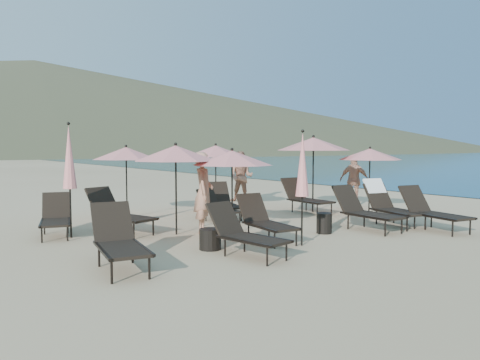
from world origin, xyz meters
TOP-DOWN VIEW (x-y plane):
  - ground at (0.00, 0.00)m, footprint 800.00×800.00m
  - volcanic_headland at (71.37, 302.62)m, footprint 690.00×690.00m
  - lounger_0 at (-5.28, 0.32)m, footprint 0.99×1.89m
  - lounger_1 at (-3.07, -0.20)m, footprint 0.90×1.74m
  - lounger_2 at (-1.85, 0.71)m, footprint 0.85×1.75m
  - lounger_3 at (0.97, 0.32)m, footprint 0.78×1.86m
  - lounger_4 at (2.27, -0.66)m, footprint 1.02×1.90m
  - lounger_5 at (2.10, 0.43)m, footprint 1.09×1.97m
  - lounger_6 at (-5.35, 3.96)m, footprint 1.05×1.73m
  - lounger_7 at (-4.08, 3.40)m, footprint 1.21×1.95m
  - lounger_8 at (-1.23, 3.52)m, footprint 0.60×1.49m
  - lounger_9 at (-0.70, 4.03)m, footprint 1.13×1.83m
  - lounger_10 at (1.91, 3.38)m, footprint 0.77×1.84m
  - umbrella_open_0 at (-3.06, 2.47)m, footprint 1.97×1.97m
  - umbrella_open_1 at (-2.03, 1.68)m, footprint 1.86×1.86m
  - umbrella_open_2 at (3.42, 2.15)m, footprint 1.89×1.89m
  - umbrella_open_3 at (-2.98, 5.56)m, footprint 1.94×1.94m
  - umbrella_open_4 at (-0.10, 5.35)m, footprint 1.99×1.99m
  - umbrella_open_5 at (2.16, 3.30)m, footprint 2.22×2.22m
  - umbrella_closed_0 at (-1.56, -0.12)m, footprint 0.28×0.28m
  - umbrella_closed_1 at (-5.14, 3.50)m, footprint 0.30×0.30m
  - side_table_0 at (-3.28, 0.66)m, footprint 0.44×0.44m
  - side_table_1 at (-0.18, 0.57)m, footprint 0.36×0.36m
  - beachgoer_a at (-2.39, 2.35)m, footprint 0.78×0.83m
  - beachgoer_b at (1.99, 6.83)m, footprint 1.10×1.15m
  - beachgoer_c at (4.38, 3.55)m, footprint 0.75×1.13m

SIDE VIEW (x-z plane):
  - ground at x=0.00m, z-range 0.00..0.00m
  - side_table_0 at x=-3.28m, z-range 0.00..0.41m
  - side_table_1 at x=-0.18m, z-range 0.00..0.48m
  - lounger_8 at x=-1.23m, z-range -0.03..0.82m
  - lounger_6 at x=-5.35m, z-range -0.03..0.91m
  - lounger_1 at x=-3.07m, z-range -0.03..0.92m
  - lounger_2 at x=-1.85m, z-range -0.03..0.93m
  - lounger_9 at x=-0.70m, z-range -0.03..0.95m
  - lounger_0 at x=-5.28m, z-range -0.03..1.00m
  - lounger_4 at x=2.27m, z-range -0.03..1.01m
  - lounger_10 at x=1.91m, z-range -0.03..1.01m
  - lounger_7 at x=-4.08m, z-range -0.03..1.02m
  - lounger_3 at x=0.97m, z-range -0.03..1.02m
  - lounger_5 at x=2.10m, z-range -0.03..1.14m
  - beachgoer_c at x=4.38m, z-range 0.00..1.78m
  - beachgoer_b at x=1.99m, z-range 0.00..1.86m
  - beachgoer_a at x=-2.39m, z-range 0.00..1.90m
  - umbrella_closed_0 at x=-1.56m, z-range 0.46..2.84m
  - umbrella_open_1 at x=-2.03m, z-range 0.77..2.77m
  - umbrella_closed_1 at x=-5.14m, z-range 0.50..3.07m
  - umbrella_open_2 at x=3.42m, z-range 0.78..2.82m
  - umbrella_open_3 at x=-2.98m, z-range 0.80..2.89m
  - umbrella_open_0 at x=-3.06m, z-range 0.82..2.94m
  - umbrella_open_4 at x=-0.10m, z-range 0.82..2.96m
  - umbrella_open_5 at x=2.16m, z-range 0.92..3.31m
  - volcanic_headland at x=71.37m, z-range -1.01..53.99m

